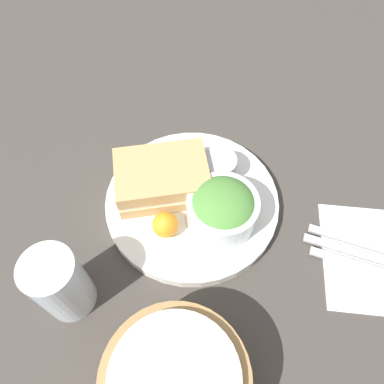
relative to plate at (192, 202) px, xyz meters
name	(u,v)px	position (x,y,z in m)	size (l,w,h in m)	color
ground_plane	(192,205)	(0.00, 0.00, -0.01)	(4.00, 4.00, 0.00)	#3D3833
plate	(192,202)	(0.00, 0.00, 0.00)	(0.27, 0.27, 0.02)	white
sandwich	(162,178)	(0.05, -0.02, 0.04)	(0.16, 0.13, 0.05)	tan
salad_bowl	(222,208)	(-0.05, 0.03, 0.04)	(0.10, 0.10, 0.06)	silver
dressing_cup	(219,167)	(-0.04, -0.05, 0.03)	(0.05, 0.05, 0.04)	#B7B7BC
orange_wedge	(165,225)	(0.03, 0.06, 0.03)	(0.04, 0.04, 0.04)	orange
drink_glass	(60,284)	(0.15, 0.16, 0.05)	(0.07, 0.07, 0.12)	silver
bread_basket	(176,382)	(-0.01, 0.26, 0.03)	(0.16, 0.16, 0.09)	#997547
napkin	(363,257)	(-0.26, 0.06, -0.01)	(0.12, 0.17, 0.00)	white
fork	(366,245)	(-0.26, 0.04, 0.00)	(0.17, 0.01, 0.01)	#B2B2B7
knife	(364,256)	(-0.26, 0.06, 0.00)	(0.18, 0.01, 0.01)	#B2B2B7
spoon	(363,267)	(-0.25, 0.08, 0.00)	(0.15, 0.01, 0.01)	#B2B2B7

